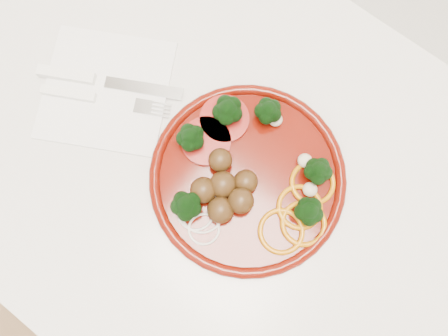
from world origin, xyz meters
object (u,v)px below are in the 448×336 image
Objects in this scene: knife at (91,79)px; plate at (247,175)px; fork at (84,96)px; napkin at (106,90)px.

plate is at bearing -22.93° from knife.
plate is at bearing -17.00° from fork.
knife is 1.13× the size of fork.
fork reaches higher than napkin.
plate is 0.25m from knife.
napkin is 1.02× the size of fork.
plate is at bearing 4.92° from napkin.
napkin is at bearing -22.66° from knife.
plate is 1.38× the size of knife.
knife is 0.03m from fork.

